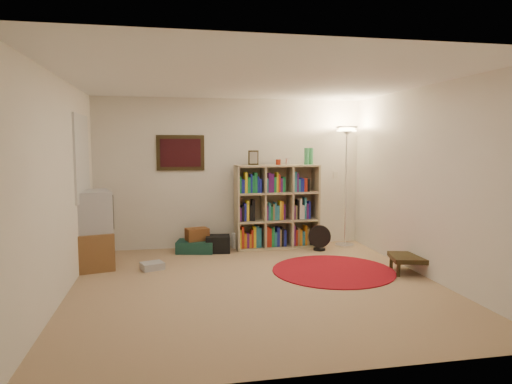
{
  "coord_description": "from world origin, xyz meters",
  "views": [
    {
      "loc": [
        -1.07,
        -5.39,
        1.74
      ],
      "look_at": [
        0.1,
        0.6,
        1.1
      ],
      "focal_mm": 32.0,
      "sensor_mm": 36.0,
      "label": 1
    }
  ],
  "objects_px": {
    "floor_fan": "(320,238)",
    "tv_stand": "(92,231)",
    "floor_lamp": "(346,147)",
    "side_table": "(410,258)",
    "bookshelf": "(276,208)",
    "suitcase": "(196,246)"
  },
  "relations": [
    {
      "from": "floor_fan",
      "to": "tv_stand",
      "type": "bearing_deg",
      "value": -155.98
    },
    {
      "from": "floor_lamp",
      "to": "side_table",
      "type": "distance_m",
      "value": 2.29
    },
    {
      "from": "floor_lamp",
      "to": "floor_fan",
      "type": "distance_m",
      "value": 1.59
    },
    {
      "from": "floor_fan",
      "to": "tv_stand",
      "type": "relative_size",
      "value": 0.39
    },
    {
      "from": "bookshelf",
      "to": "floor_fan",
      "type": "distance_m",
      "value": 0.88
    },
    {
      "from": "bookshelf",
      "to": "suitcase",
      "type": "height_order",
      "value": "bookshelf"
    },
    {
      "from": "floor_fan",
      "to": "side_table",
      "type": "xyz_separation_m",
      "value": [
        0.79,
        -1.48,
        -0.01
      ]
    },
    {
      "from": "bookshelf",
      "to": "floor_lamp",
      "type": "height_order",
      "value": "floor_lamp"
    },
    {
      "from": "floor_lamp",
      "to": "bookshelf",
      "type": "bearing_deg",
      "value": 174.04
    },
    {
      "from": "floor_lamp",
      "to": "floor_fan",
      "type": "bearing_deg",
      "value": -156.21
    },
    {
      "from": "bookshelf",
      "to": "side_table",
      "type": "relative_size",
      "value": 2.67
    },
    {
      "from": "side_table",
      "to": "floor_fan",
      "type": "bearing_deg",
      "value": 118.06
    },
    {
      "from": "tv_stand",
      "to": "suitcase",
      "type": "xyz_separation_m",
      "value": [
        1.49,
        0.62,
        -0.43
      ]
    },
    {
      "from": "bookshelf",
      "to": "side_table",
      "type": "xyz_separation_m",
      "value": [
        1.45,
        -1.84,
        -0.48
      ]
    },
    {
      "from": "floor_fan",
      "to": "suitcase",
      "type": "relative_size",
      "value": 0.64
    },
    {
      "from": "tv_stand",
      "to": "side_table",
      "type": "height_order",
      "value": "tv_stand"
    },
    {
      "from": "bookshelf",
      "to": "floor_fan",
      "type": "relative_size",
      "value": 3.99
    },
    {
      "from": "floor_lamp",
      "to": "suitcase",
      "type": "height_order",
      "value": "floor_lamp"
    },
    {
      "from": "bookshelf",
      "to": "suitcase",
      "type": "xyz_separation_m",
      "value": [
        -1.35,
        -0.09,
        -0.58
      ]
    },
    {
      "from": "floor_fan",
      "to": "floor_lamp",
      "type": "bearing_deg",
      "value": 42.09
    },
    {
      "from": "bookshelf",
      "to": "floor_fan",
      "type": "height_order",
      "value": "bookshelf"
    },
    {
      "from": "bookshelf",
      "to": "floor_fan",
      "type": "bearing_deg",
      "value": -30.35
    }
  ]
}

